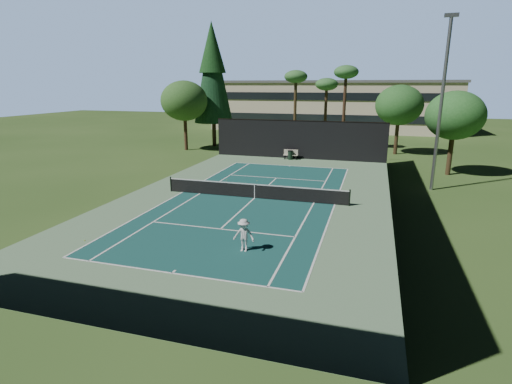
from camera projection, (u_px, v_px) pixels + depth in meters
The scene contains 22 objects.
ground at pixel (255, 198), 27.57m from camera, with size 160.00×160.00×0.00m, color #31511E.
apron_slab at pixel (255, 198), 27.57m from camera, with size 18.00×32.00×0.01m, color #62885F.
court_surface at pixel (255, 198), 27.56m from camera, with size 10.97×23.77×0.01m, color #174945.
court_lines at pixel (255, 198), 27.56m from camera, with size 11.07×23.87×0.01m.
tennis_net at pixel (254, 190), 27.42m from camera, with size 12.90×0.10×1.10m.
fence at pixel (255, 170), 27.10m from camera, with size 18.04×32.05×4.03m.
player at pixel (244, 235), 18.61m from camera, with size 1.03×0.59×1.60m, color silver.
tennis_ball_a at pixel (85, 241), 19.99m from camera, with size 0.06×0.06×0.06m, color #BDDD32.
tennis_ball_b at pixel (227, 180), 32.75m from camera, with size 0.06×0.06×0.06m, color #D4F036.
tennis_ball_c at pixel (257, 181), 32.44m from camera, with size 0.06×0.06×0.06m, color #BDD02F.
tennis_ball_d at pixel (213, 182), 32.18m from camera, with size 0.06×0.06×0.06m, color #E3F136.
park_bench at pixel (291, 154), 41.90m from camera, with size 1.50×0.45×1.02m.
trash_bin at pixel (290, 155), 41.75m from camera, with size 0.56×0.56×0.95m.
pine_tree at pixel (212, 68), 48.75m from camera, with size 4.80×4.80×15.00m.
palm_a at pixel (296, 80), 48.20m from camera, with size 2.80×2.80×9.32m.
palm_b at pixel (327, 87), 49.31m from camera, with size 2.80×2.80×8.42m.
palm_c at pixel (346, 76), 45.52m from camera, with size 2.80×2.80×9.77m.
decid_tree_a at pixel (399, 105), 43.77m from camera, with size 5.12×5.12×7.62m.
decid_tree_b at pixel (455, 116), 33.50m from camera, with size 4.80×4.80×7.14m.
decid_tree_c at pixel (184, 101), 46.58m from camera, with size 5.44×5.44×8.09m.
campus_building at pixel (331, 105), 69.03m from camera, with size 40.50×12.50×8.30m.
light_pole at pixel (442, 101), 28.14m from camera, with size 0.90×0.25×12.22m.
Camera 1 is at (7.65, -25.38, 7.58)m, focal length 28.00 mm.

